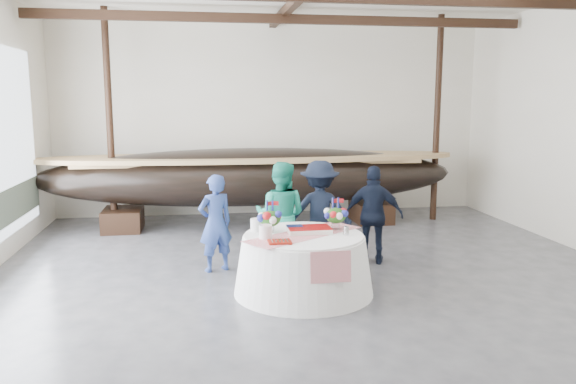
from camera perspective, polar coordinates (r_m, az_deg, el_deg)
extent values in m
cube|color=#3D3D42|center=(7.92, 4.15, -10.57)|extent=(10.00, 12.00, 0.01)
cube|color=silver|center=(13.36, -1.61, 7.48)|extent=(10.00, 0.02, 4.50)
cube|color=black|center=(11.47, -0.32, 17.17)|extent=(9.80, 0.12, 0.18)
cylinder|color=black|center=(11.98, -17.67, 6.82)|extent=(0.14, 0.14, 4.50)
cylinder|color=black|center=(12.95, 14.89, 7.11)|extent=(0.14, 0.14, 4.50)
cube|color=black|center=(12.21, -16.41, -2.68)|extent=(0.78, 1.01, 0.45)
cube|color=black|center=(12.67, 8.44, -1.97)|extent=(0.78, 1.01, 0.45)
ellipsoid|color=black|center=(12.00, -3.79, 1.55)|extent=(8.95, 1.79, 1.23)
cube|color=#9E7A4C|center=(11.96, -3.81, 3.14)|extent=(7.16, 1.17, 0.07)
cone|color=white|center=(7.95, 1.59, -7.38)|extent=(1.96, 1.96, 0.81)
cylinder|color=white|center=(7.84, 1.60, -4.47)|extent=(1.66, 1.66, 0.04)
cube|color=red|center=(7.84, 1.60, -4.31)|extent=(1.81, 1.47, 0.01)
cube|color=white|center=(7.94, 2.14, -3.89)|extent=(0.60, 0.40, 0.07)
cylinder|color=white|center=(7.59, -2.30, -4.06)|extent=(0.18, 0.18, 0.19)
cylinder|color=white|center=(8.04, -3.20, -3.34)|extent=(0.18, 0.18, 0.18)
cube|color=maroon|center=(7.37, -0.86, -5.10)|extent=(0.30, 0.24, 0.03)
cone|color=silver|center=(7.83, 5.92, -3.93)|extent=(0.09, 0.09, 0.12)
imported|color=navy|center=(8.91, -7.39, -3.15)|extent=(0.66, 0.56, 1.55)
imported|color=#1C957A|center=(8.97, -0.75, -2.40)|extent=(1.02, 0.92, 1.73)
imported|color=black|center=(9.28, 3.23, -2.07)|extent=(1.19, 0.80, 1.71)
imported|color=black|center=(9.36, 8.71, -2.32)|extent=(1.03, 0.70, 1.63)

